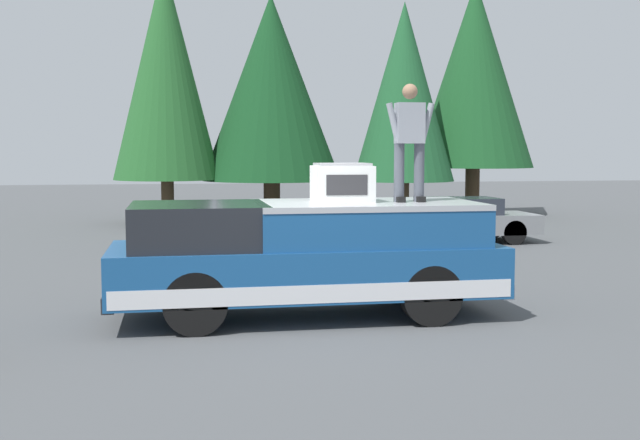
{
  "coord_description": "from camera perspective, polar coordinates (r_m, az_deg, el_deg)",
  "views": [
    {
      "loc": [
        -10.63,
        1.6,
        2.41
      ],
      "look_at": [
        0.86,
        -0.49,
        1.35
      ],
      "focal_mm": 43.96,
      "sensor_mm": 36.0,
      "label": 1
    }
  ],
  "objects": [
    {
      "name": "ground_plane",
      "position": [
        11.02,
        -1.74,
        -7.45
      ],
      "size": [
        90.0,
        90.0,
        0.0
      ],
      "primitive_type": "plane",
      "color": "#4C4F51"
    },
    {
      "name": "conifer_center_left",
      "position": [
        26.6,
        -3.57,
        9.54
      ],
      "size": [
        4.68,
        4.68,
        7.54
      ],
      "color": "#4C3826",
      "rests_on": "ground"
    },
    {
      "name": "compressor_unit",
      "position": [
        11.27,
        1.63,
        2.72
      ],
      "size": [
        0.65,
        0.84,
        0.56
      ],
      "color": "silver",
      "rests_on": "pickup_truck"
    },
    {
      "name": "parked_car_navy",
      "position": [
        19.09,
        -5.33,
        -0.35
      ],
      "size": [
        1.64,
        4.1,
        1.16
      ],
      "color": "navy",
      "rests_on": "ground"
    },
    {
      "name": "pickup_truck",
      "position": [
        11.24,
        -1.01,
        -2.67
      ],
      "size": [
        2.01,
        5.54,
        1.65
      ],
      "color": "navy",
      "rests_on": "ground"
    },
    {
      "name": "conifer_far_left",
      "position": [
        29.27,
        11.17,
        10.32
      ],
      "size": [
        4.31,
        4.31,
        8.45
      ],
      "color": "#4C3826",
      "rests_on": "ground"
    },
    {
      "name": "person_on_truck_bed",
      "position": [
        11.37,
        6.54,
        5.86
      ],
      "size": [
        0.29,
        0.72,
        1.69
      ],
      "color": "#4C515B",
      "rests_on": "pickup_truck"
    },
    {
      "name": "parked_car_grey",
      "position": [
        20.56,
        9.95,
        -0.01
      ],
      "size": [
        1.64,
        4.1,
        1.16
      ],
      "color": "gray",
      "rests_on": "ground"
    },
    {
      "name": "conifer_left",
      "position": [
        26.91,
        6.14,
        9.23
      ],
      "size": [
        3.43,
        3.43,
        7.35
      ],
      "color": "#4C3826",
      "rests_on": "ground"
    },
    {
      "name": "conifer_center_right",
      "position": [
        26.1,
        -11.19,
        10.53
      ],
      "size": [
        3.44,
        3.44,
        8.38
      ],
      "color": "#4C3826",
      "rests_on": "ground"
    }
  ]
}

